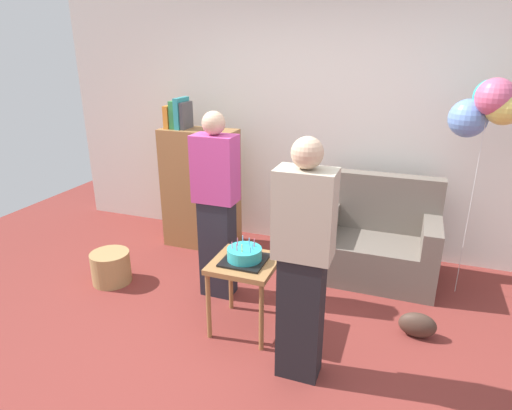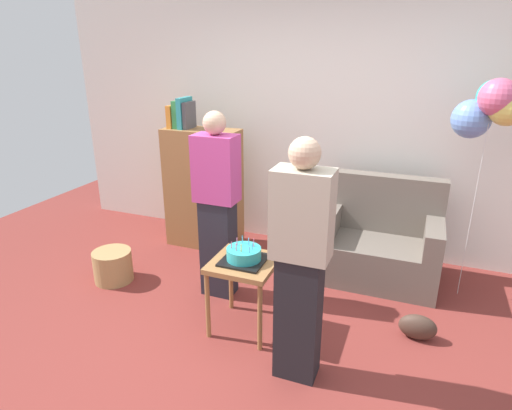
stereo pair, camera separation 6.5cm
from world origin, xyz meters
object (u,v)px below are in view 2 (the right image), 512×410
object	(u,v)px
side_table	(244,271)
person_holding_cake	(300,264)
person_blowing_candles	(217,206)
handbag	(418,327)
balloon_bunch	(491,107)
couch	(378,244)
bookshelf	(203,186)
birthday_cake	(244,255)
wicker_basket	(113,266)

from	to	relation	value
side_table	person_holding_cake	distance (m)	0.71
person_blowing_candles	handbag	size ratio (longest dim) A/B	5.82
side_table	balloon_bunch	bearing A→B (deg)	36.68
balloon_bunch	person_holding_cake	bearing A→B (deg)	-125.03
person_holding_cake	handbag	bearing A→B (deg)	-144.96
couch	bookshelf	distance (m)	1.92
birthday_cake	person_holding_cake	size ratio (longest dim) A/B	0.20
couch	birthday_cake	bearing A→B (deg)	-125.23
birthday_cake	balloon_bunch	world-z (taller)	balloon_bunch
couch	wicker_basket	world-z (taller)	couch
person_holding_cake	birthday_cake	bearing A→B (deg)	-40.21
person_blowing_candles	wicker_basket	size ratio (longest dim) A/B	4.53
side_table	person_blowing_candles	size ratio (longest dim) A/B	0.36
handbag	balloon_bunch	bearing A→B (deg)	69.18
bookshelf	person_holding_cake	world-z (taller)	person_holding_cake
bookshelf	side_table	bearing A→B (deg)	-51.33
wicker_basket	balloon_bunch	size ratio (longest dim) A/B	0.19
couch	person_blowing_candles	size ratio (longest dim) A/B	0.67
person_holding_cake	handbag	distance (m)	1.26
side_table	couch	bearing A→B (deg)	54.77
bookshelf	handbag	distance (m)	2.55
side_table	wicker_basket	bearing A→B (deg)	171.07
bookshelf	handbag	size ratio (longest dim) A/B	5.77
balloon_bunch	birthday_cake	bearing A→B (deg)	-143.32
side_table	person_blowing_candles	bearing A→B (deg)	135.61
person_holding_cake	wicker_basket	world-z (taller)	person_holding_cake
person_blowing_candles	handbag	world-z (taller)	person_blowing_candles
handbag	wicker_basket	bearing A→B (deg)	-177.48
side_table	bookshelf	bearing A→B (deg)	128.67
bookshelf	birthday_cake	xyz separation A→B (m)	(1.02, -1.28, -0.04)
person_blowing_candles	balloon_bunch	world-z (taller)	balloon_bunch
couch	handbag	world-z (taller)	couch
couch	person_holding_cake	xyz separation A→B (m)	(-0.34, -1.57, 0.49)
bookshelf	birthday_cake	size ratio (longest dim) A/B	5.05
person_holding_cake	side_table	bearing A→B (deg)	-40.21
birthday_cake	person_holding_cake	world-z (taller)	person_holding_cake
side_table	wicker_basket	world-z (taller)	side_table
couch	person_blowing_candles	bearing A→B (deg)	-147.25
wicker_basket	balloon_bunch	distance (m)	3.54
couch	wicker_basket	xyz separation A→B (m)	(-2.32, -1.00, -0.19)
couch	balloon_bunch	world-z (taller)	balloon_bunch
couch	wicker_basket	bearing A→B (deg)	-156.58
bookshelf	couch	bearing A→B (deg)	-1.42
person_blowing_candles	birthday_cake	bearing A→B (deg)	-62.61
bookshelf	person_blowing_candles	size ratio (longest dim) A/B	0.99
balloon_bunch	couch	bearing A→B (deg)	177.17
side_table	birthday_cake	world-z (taller)	birthday_cake
person_blowing_candles	handbag	xyz separation A→B (m)	(1.70, -0.06, -0.73)
bookshelf	handbag	xyz separation A→B (m)	(2.30, -0.93, -0.58)
person_blowing_candles	person_holding_cake	world-z (taller)	same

